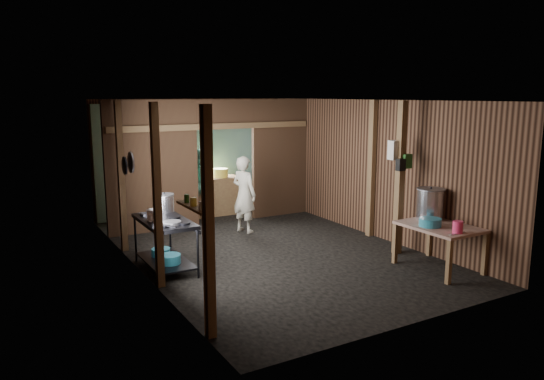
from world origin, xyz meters
TOP-DOWN VIEW (x-y plane):
  - floor at (0.00, 0.00)m, footprint 4.50×7.00m
  - ceiling at (0.00, 0.00)m, footprint 4.50×7.00m
  - wall_back at (0.00, 3.50)m, footprint 4.50×0.00m
  - wall_front at (0.00, -3.50)m, footprint 4.50×0.00m
  - wall_left at (-2.25, 0.00)m, footprint 0.00×7.00m
  - wall_right at (2.25, 0.00)m, footprint 0.00×7.00m
  - partition_left at (-1.32, 2.20)m, footprint 1.85×0.10m
  - partition_right at (1.57, 2.20)m, footprint 1.35×0.10m
  - partition_header at (0.25, 2.20)m, footprint 1.30×0.10m
  - turquoise_panel at (0.00, 3.44)m, footprint 4.40×0.06m
  - back_counter at (0.30, 2.95)m, footprint 1.20×0.50m
  - wall_clock at (0.25, 3.40)m, footprint 0.20×0.03m
  - post_left_a at (-2.18, -2.60)m, footprint 0.10×0.12m
  - post_left_b at (-2.18, -0.80)m, footprint 0.10×0.12m
  - post_left_c at (-2.18, 1.20)m, footprint 0.10×0.12m
  - post_right at (2.18, -0.20)m, footprint 0.10×0.12m
  - post_free at (1.85, -1.30)m, footprint 0.12×0.12m
  - cross_beam at (0.00, 2.15)m, footprint 4.40×0.12m
  - pan_lid_big at (-2.21, 0.40)m, footprint 0.03×0.34m
  - pan_lid_small at (-2.21, 0.80)m, footprint 0.03×0.30m
  - wall_shelf at (-2.15, -2.10)m, footprint 0.14×0.80m
  - jar_white at (-2.15, -2.35)m, footprint 0.07×0.07m
  - jar_yellow at (-2.15, -2.10)m, footprint 0.08×0.08m
  - jar_green at (-2.15, -1.88)m, footprint 0.06×0.06m
  - bag_white at (1.80, -1.22)m, footprint 0.22×0.15m
  - bag_green at (1.92, -1.36)m, footprint 0.16×0.12m
  - bag_black at (1.78, -1.38)m, footprint 0.14×0.10m
  - gas_range at (-1.88, -0.14)m, footprint 0.70×1.36m
  - prep_table at (1.83, -2.24)m, footprint 0.86×1.19m
  - stove_pot_large at (-1.71, 0.33)m, footprint 0.36×0.36m
  - stove_pot_med at (-2.05, -0.20)m, footprint 0.27×0.27m
  - frying_pan at (-1.88, -0.49)m, footprint 0.45×0.57m
  - blue_tub_front at (-1.88, -0.34)m, footprint 0.33×0.33m
  - blue_tub_back at (-1.88, 0.10)m, footprint 0.30×0.30m
  - stock_pot at (2.01, -1.85)m, footprint 0.52×0.52m
  - wash_basin at (1.65, -2.20)m, footprint 0.40×0.40m
  - pink_bucket at (1.71, -2.68)m, footprint 0.17×0.17m
  - knife at (1.68, -2.71)m, footprint 0.30×0.04m
  - yellow_tub at (0.46, 2.95)m, footprint 0.35×0.35m
  - cook at (0.21, 1.27)m, footprint 0.54×0.65m
  - worker_back at (-0.20, 2.90)m, footprint 0.76×0.60m

SIDE VIEW (x-z plane):
  - floor at x=0.00m, z-range 0.00..0.00m
  - blue_tub_back at x=-1.88m, z-range 0.16..0.28m
  - blue_tub_front at x=-1.88m, z-range 0.16..0.29m
  - prep_table at x=1.83m, z-range 0.00..0.70m
  - gas_range at x=-1.88m, z-range 0.00..0.80m
  - back_counter at x=0.30m, z-range 0.00..0.85m
  - knife at x=1.68m, z-range 0.70..0.71m
  - cook at x=0.21m, z-range 0.00..1.51m
  - wash_basin at x=1.65m, z-range 0.70..0.83m
  - worker_back at x=-0.20m, z-range 0.00..1.54m
  - pink_bucket at x=1.71m, z-range 0.70..0.88m
  - frying_pan at x=-1.88m, z-range 0.79..0.86m
  - stove_pot_med at x=-2.05m, z-range 0.78..0.99m
  - stock_pot at x=2.01m, z-range 0.68..1.20m
  - stove_pot_large at x=-1.71m, z-range 0.78..1.10m
  - yellow_tub at x=0.46m, z-range 0.85..1.05m
  - turquoise_panel at x=0.00m, z-range 0.00..2.50m
  - wall_back at x=0.00m, z-range 0.00..2.60m
  - wall_front at x=0.00m, z-range 0.00..2.60m
  - wall_left at x=-2.25m, z-range 0.00..2.60m
  - wall_right at x=2.25m, z-range 0.00..2.60m
  - partition_left at x=-1.32m, z-range 0.00..2.60m
  - partition_right at x=1.57m, z-range 0.00..2.60m
  - post_left_a at x=-2.18m, z-range 0.00..2.60m
  - post_left_b at x=-2.18m, z-range 0.00..2.60m
  - post_left_c at x=-2.18m, z-range 0.00..2.60m
  - post_right at x=2.18m, z-range 0.00..2.60m
  - post_free at x=1.85m, z-range 0.00..2.60m
  - wall_shelf at x=-2.15m, z-range 1.39..1.41m
  - jar_white at x=-2.15m, z-range 1.42..1.52m
  - jar_yellow at x=-2.15m, z-range 1.42..1.52m
  - jar_green at x=-2.15m, z-range 1.42..1.52m
  - pan_lid_small at x=-2.21m, z-range 1.40..1.70m
  - bag_black at x=1.78m, z-range 1.45..1.65m
  - bag_green at x=1.92m, z-range 1.48..1.72m
  - pan_lid_big at x=-2.21m, z-range 1.48..1.82m
  - bag_white at x=1.80m, z-range 1.62..1.94m
  - wall_clock at x=0.25m, z-range 1.80..2.00m
  - cross_beam at x=0.00m, z-range 1.99..2.11m
  - partition_header at x=0.25m, z-range 2.00..2.60m
  - ceiling at x=0.00m, z-range 2.60..2.60m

